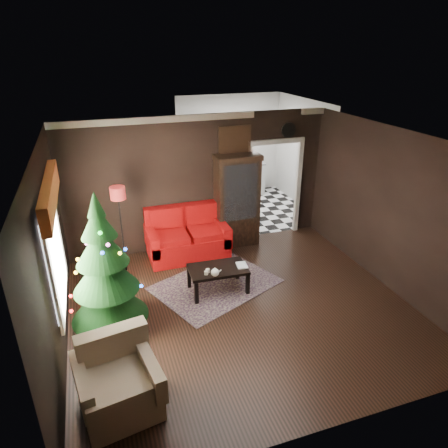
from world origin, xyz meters
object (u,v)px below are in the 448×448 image
object	(u,v)px
coffee_table	(218,279)
wall_clock	(288,130)
christmas_tree	(104,268)
armchair	(117,379)
floor_lamp	(122,231)
teapot	(215,272)
loveseat	(187,234)
kitchen_table	(241,202)
curio_cabinet	(237,203)

from	to	relation	value
coffee_table	wall_clock	distance (m)	3.56
christmas_tree	coffee_table	xyz separation A→B (m)	(1.88, 0.41, -0.81)
christmas_tree	armchair	size ratio (longest dim) A/B	2.39
armchair	coffee_table	distance (m)	2.80
armchair	coffee_table	bearing A→B (deg)	37.90
armchair	wall_clock	world-z (taller)	wall_clock
floor_lamp	armchair	xyz separation A→B (m)	(-0.42, -3.30, -0.37)
christmas_tree	wall_clock	world-z (taller)	wall_clock
floor_lamp	teapot	world-z (taller)	floor_lamp
floor_lamp	coffee_table	bearing A→B (deg)	-40.44
coffee_table	wall_clock	size ratio (longest dim) A/B	3.15
loveseat	teapot	size ratio (longest dim) A/B	10.82
loveseat	kitchen_table	xyz separation A→B (m)	(1.80, 1.65, -0.12)
coffee_table	kitchen_table	size ratio (longest dim) A/B	1.34
loveseat	kitchen_table	size ratio (longest dim) A/B	2.27
loveseat	floor_lamp	xyz separation A→B (m)	(-1.29, -0.19, 0.33)
loveseat	wall_clock	bearing A→B (deg)	9.66
coffee_table	kitchen_table	bearing A→B (deg)	62.46
christmas_tree	kitchen_table	distance (m)	4.99
curio_cabinet	kitchen_table	size ratio (longest dim) A/B	2.53
loveseat	armchair	bearing A→B (deg)	-116.05
curio_cabinet	coffee_table	world-z (taller)	curio_cabinet
curio_cabinet	armchair	world-z (taller)	curio_cabinet
curio_cabinet	armchair	distance (m)	4.71
christmas_tree	kitchen_table	size ratio (longest dim) A/B	2.96
wall_clock	kitchen_table	bearing A→B (deg)	113.75
curio_cabinet	wall_clock	size ratio (longest dim) A/B	5.94
floor_lamp	christmas_tree	distance (m)	1.73
floor_lamp	kitchen_table	xyz separation A→B (m)	(3.09, 1.84, -0.46)
teapot	wall_clock	xyz separation A→B (m)	(2.29, 2.09, 1.84)
floor_lamp	armchair	distance (m)	3.35
teapot	floor_lamp	bearing A→B (deg)	131.99
armchair	coffee_table	xyz separation A→B (m)	(1.89, 2.05, -0.22)
coffee_table	teapot	xyz separation A→B (m)	(-0.13, -0.24, 0.30)
floor_lamp	coffee_table	xyz separation A→B (m)	(1.48, -1.26, -0.59)
floor_lamp	kitchen_table	world-z (taller)	floor_lamp
loveseat	teapot	world-z (taller)	loveseat
christmas_tree	teapot	world-z (taller)	christmas_tree
coffee_table	christmas_tree	bearing A→B (deg)	-167.77
curio_cabinet	wall_clock	xyz separation A→B (m)	(1.20, 0.18, 1.43)
loveseat	kitchen_table	distance (m)	2.45
wall_clock	kitchen_table	world-z (taller)	wall_clock
armchair	teapot	distance (m)	2.53
loveseat	floor_lamp	size ratio (longest dim) A/B	0.97
teapot	armchair	bearing A→B (deg)	-134.40
coffee_table	teapot	size ratio (longest dim) A/B	6.41
curio_cabinet	wall_clock	world-z (taller)	wall_clock
loveseat	christmas_tree	bearing A→B (deg)	-132.37
christmas_tree	armchair	bearing A→B (deg)	-90.61
christmas_tree	coffee_table	world-z (taller)	christmas_tree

